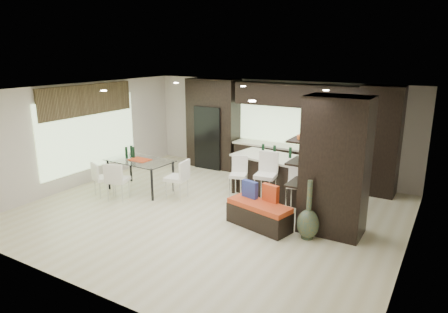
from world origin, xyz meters
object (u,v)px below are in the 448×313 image
Objects in this scene: floor_vase at (309,210)px; stool_left at (238,183)px; kitchen_island at (280,177)px; dining_table at (141,175)px; stool_mid at (265,185)px; bench at (259,215)px; chair_far at (103,180)px; stool_right at (296,194)px; chair_near at (118,182)px; chair_end at (177,181)px.

stool_left is at bearing 152.85° from floor_vase.
kitchen_island reaches higher than dining_table.
stool_mid reaches higher than bench.
dining_table is at bearing 176.80° from stool_left.
bench is at bearing -179.09° from floor_vase.
bench is at bearing 25.73° from chair_far.
stool_right is 1.27m from floor_vase.
dining_table is at bearing 173.87° from stool_right.
chair_near is (-3.23, -2.23, -0.06)m from kitchen_island.
chair_far is at bearing -162.06° from bench.
chair_end is (-2.43, 0.46, 0.19)m from bench.
chair_far is at bearing -172.67° from stool_left.
chair_near reaches higher than bench.
stool_mid reaches higher than chair_far.
chair_end is at bearing -171.52° from stool_mid.
stool_left is 0.74× the size of floor_vase.
stool_left is at bearing 164.53° from stool_right.
dining_table is (-2.51, -0.64, -0.03)m from stool_left.
chair_far is at bearing -141.49° from kitchen_island.
bench is 3.63m from dining_table.
stool_left is 1.49m from chair_end.
bench is 0.81× the size of dining_table.
chair_far is at bearing -176.40° from floor_vase.
stool_mid is 1.18× the size of chair_near.
kitchen_island is 2.73× the size of stool_left.
bench is (-0.37, -1.09, -0.18)m from stool_right.
stool_mid is at bearing 142.94° from floor_vase.
kitchen_island reaches higher than chair_near.
chair_near is at bearing -175.71° from floor_vase.
dining_table is 0.93m from chair_far.
stool_mid is (0.73, -0.04, 0.08)m from stool_left.
dining_table is 1.87× the size of chair_end.
floor_vase reaches higher than stool_left.
stool_mid is 0.61× the size of dining_table.
stool_mid is 0.73m from stool_right.
bench is 1.51× the size of chair_end.
floor_vase reaches higher than dining_table.
bench is 3.61m from chair_near.
chair_end is at bearing 45.87° from chair_far.
stool_mid is 0.76× the size of bench.
kitchen_island reaches higher than chair_end.
stool_right reaches higher than stool_left.
stool_left is 1.45m from stool_right.
chair_far is at bearing -167.78° from stool_mid.
stool_mid reaches higher than dining_table.
chair_far is (-5.15, -0.32, -0.19)m from floor_vase.
chair_end is (-3.46, 0.44, -0.13)m from floor_vase.
dining_table is (-3.59, 0.46, 0.14)m from bench.
floor_vase is 1.34× the size of chair_near.
chair_end reaches higher than chair_far.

